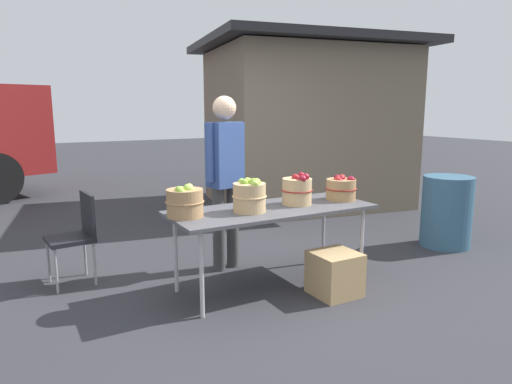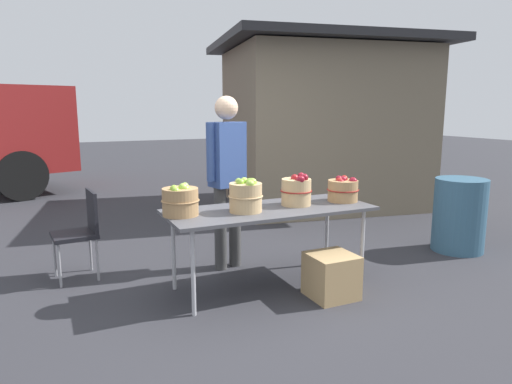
% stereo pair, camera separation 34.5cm
% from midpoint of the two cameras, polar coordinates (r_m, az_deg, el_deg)
% --- Properties ---
extents(ground_plane, '(40.00, 40.00, 0.00)m').
position_cam_midpoint_polar(ground_plane, '(4.42, 3.95, -11.57)').
color(ground_plane, '#2D2D33').
extents(market_table, '(1.90, 0.76, 0.75)m').
position_cam_midpoint_polar(market_table, '(4.21, 4.07, -2.63)').
color(market_table, '#4C4C51').
rests_on(market_table, ground).
extents(apple_basket_green_0, '(0.33, 0.33, 0.28)m').
position_cam_midpoint_polar(apple_basket_green_0, '(3.91, -6.88, -1.11)').
color(apple_basket_green_0, '#A87F51').
rests_on(apple_basket_green_0, market_table).
extents(apple_basket_green_1, '(0.31, 0.31, 0.30)m').
position_cam_midpoint_polar(apple_basket_green_1, '(4.02, 1.18, -0.49)').
color(apple_basket_green_1, tan).
rests_on(apple_basket_green_1, market_table).
extents(apple_basket_red_0, '(0.30, 0.30, 0.31)m').
position_cam_midpoint_polar(apple_basket_red_0, '(4.33, 7.32, 0.12)').
color(apple_basket_red_0, tan).
rests_on(apple_basket_red_0, market_table).
extents(apple_basket_red_1, '(0.31, 0.31, 0.25)m').
position_cam_midpoint_polar(apple_basket_red_1, '(4.60, 12.87, 0.30)').
color(apple_basket_red_1, '#A87F51').
rests_on(apple_basket_red_1, market_table).
extents(vendor_adult, '(0.46, 0.30, 1.77)m').
position_cam_midpoint_polar(vendor_adult, '(4.65, -1.50, 2.86)').
color(vendor_adult, '#3F3F3F').
rests_on(vendor_adult, ground).
extents(food_kiosk, '(3.95, 3.46, 2.74)m').
position_cam_midpoint_polar(food_kiosk, '(8.02, 9.51, 8.37)').
color(food_kiosk, '#726651').
rests_on(food_kiosk, ground).
extents(folding_chair, '(0.44, 0.44, 0.86)m').
position_cam_midpoint_polar(folding_chair, '(4.72, -18.91, -4.18)').
color(folding_chair, black).
rests_on(folding_chair, ground).
extents(trash_barrel, '(0.58, 0.58, 0.85)m').
position_cam_midpoint_polar(trash_barrel, '(5.91, 25.46, -2.60)').
color(trash_barrel, '#335972').
rests_on(trash_barrel, ground).
extents(produce_crate, '(0.39, 0.39, 0.39)m').
position_cam_midpoint_polar(produce_crate, '(4.19, 11.70, -10.16)').
color(produce_crate, tan).
rests_on(produce_crate, ground).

